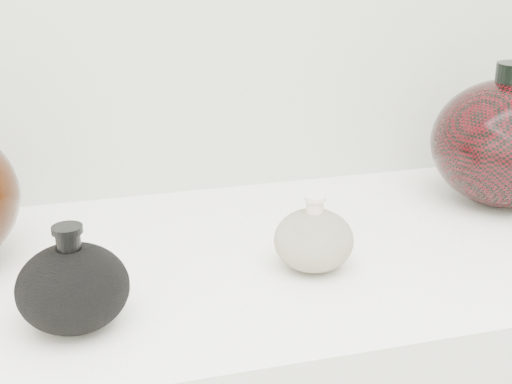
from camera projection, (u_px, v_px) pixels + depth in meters
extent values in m
cube|color=silver|center=(210.00, 269.00, 0.91)|extent=(1.20, 0.50, 0.03)
ellipsoid|color=black|center=(73.00, 288.00, 0.74)|extent=(0.15, 0.15, 0.09)
cylinder|color=black|center=(68.00, 242.00, 0.72)|extent=(0.03, 0.03, 0.03)
cylinder|color=black|center=(67.00, 229.00, 0.71)|extent=(0.04, 0.04, 0.01)
ellipsoid|color=beige|center=(314.00, 240.00, 0.87)|extent=(0.11, 0.11, 0.08)
cylinder|color=beige|center=(315.00, 207.00, 0.85)|extent=(0.02, 0.02, 0.02)
cylinder|color=beige|center=(315.00, 198.00, 0.85)|extent=(0.03, 0.03, 0.01)
ellipsoid|color=black|center=(507.00, 143.00, 1.06)|extent=(0.28, 0.28, 0.19)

